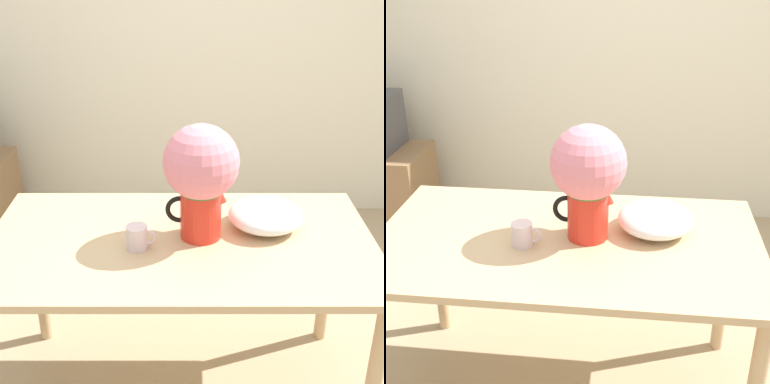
{
  "view_description": "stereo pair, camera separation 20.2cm",
  "coord_description": "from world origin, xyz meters",
  "views": [
    {
      "loc": [
        -0.03,
        -1.75,
        1.83
      ],
      "look_at": [
        -0.04,
        0.08,
        0.97
      ],
      "focal_mm": 50.0,
      "sensor_mm": 36.0,
      "label": 1
    },
    {
      "loc": [
        0.17,
        -1.74,
        1.83
      ],
      "look_at": [
        -0.04,
        0.08,
        0.97
      ],
      "focal_mm": 50.0,
      "sensor_mm": 36.0,
      "label": 2
    }
  ],
  "objects": [
    {
      "name": "wall_back",
      "position": [
        0.0,
        1.89,
        1.3
      ],
      "size": [
        8.0,
        0.05,
        2.6
      ],
      "color": "#EDE5CC",
      "rests_on": "ground_plane"
    },
    {
      "name": "white_bowl",
      "position": [
        0.26,
        0.16,
        0.84
      ],
      "size": [
        0.3,
        0.3,
        0.11
      ],
      "color": "white",
      "rests_on": "table"
    },
    {
      "name": "table",
      "position": [
        -0.08,
        0.05,
        0.68
      ],
      "size": [
        1.52,
        0.85,
        0.78
      ],
      "color": "tan",
      "rests_on": "ground_plane"
    },
    {
      "name": "flower_vase",
      "position": [
        0.0,
        0.08,
        1.05
      ],
      "size": [
        0.29,
        0.29,
        0.46
      ],
      "color": "red",
      "rests_on": "table"
    },
    {
      "name": "coffee_mug",
      "position": [
        -0.24,
        -0.01,
        0.83
      ],
      "size": [
        0.12,
        0.08,
        0.09
      ],
      "color": "silver",
      "rests_on": "table"
    }
  ]
}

